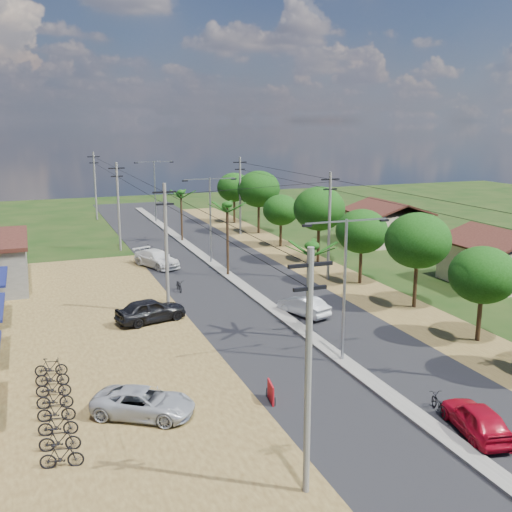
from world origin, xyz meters
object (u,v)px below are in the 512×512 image
(car_red_near, at_px, (477,419))
(car_parked_dark, at_px, (151,311))
(parked_scooter_row, at_px, (56,405))
(car_parked_silver, at_px, (144,403))
(moto_rider_east, at_px, (438,405))
(car_silver_mid, at_px, (304,306))
(car_white_far, at_px, (157,259))
(roadside_sign, at_px, (271,393))

(car_red_near, bearing_deg, car_parked_dark, -50.66)
(car_red_near, bearing_deg, parked_scooter_row, -14.17)
(car_red_near, relative_size, car_parked_silver, 0.88)
(car_red_near, xyz_separation_m, moto_rider_east, (-0.30, 2.13, -0.26))
(car_silver_mid, relative_size, car_white_far, 0.77)
(car_red_near, distance_m, car_parked_dark, 21.85)
(car_white_far, height_order, moto_rider_east, car_white_far)
(car_silver_mid, bearing_deg, car_parked_dark, -31.84)
(car_white_far, distance_m, parked_scooter_row, 28.10)
(car_red_near, relative_size, roadside_sign, 3.45)
(moto_rider_east, bearing_deg, car_red_near, 114.60)
(car_white_far, relative_size, roadside_sign, 4.44)
(roadside_sign, xyz_separation_m, parked_scooter_row, (-9.57, 2.28, 0.02))
(car_white_far, relative_size, car_parked_silver, 1.13)
(car_silver_mid, xyz_separation_m, car_parked_silver, (-12.87, -10.41, -0.02))
(car_parked_silver, relative_size, car_parked_dark, 0.99)
(car_parked_dark, bearing_deg, parked_scooter_row, 136.06)
(car_red_near, xyz_separation_m, roadside_sign, (-7.00, 5.89, -0.20))
(roadside_sign, bearing_deg, moto_rider_east, -19.17)
(car_white_far, xyz_separation_m, roadside_sign, (-0.50, -28.51, -0.27))
(moto_rider_east, xyz_separation_m, parked_scooter_row, (-16.27, 6.03, 0.07))
(car_parked_silver, distance_m, car_parked_dark, 13.13)
(roadside_sign, distance_m, parked_scooter_row, 9.84)
(car_parked_silver, bearing_deg, moto_rider_east, -77.81)
(moto_rider_east, xyz_separation_m, roadside_sign, (-6.70, 3.75, 0.06))
(car_white_far, distance_m, car_parked_silver, 28.51)
(car_silver_mid, bearing_deg, car_white_far, -87.81)
(car_white_far, distance_m, car_parked_dark, 15.38)
(moto_rider_east, distance_m, parked_scooter_row, 17.35)
(car_silver_mid, distance_m, parked_scooter_row, 18.78)
(car_parked_dark, height_order, parked_scooter_row, car_parked_dark)
(roadside_sign, bearing_deg, car_white_far, 99.08)
(parked_scooter_row, bearing_deg, car_silver_mid, 28.09)
(car_red_near, height_order, car_white_far, car_white_far)
(car_parked_dark, height_order, moto_rider_east, car_parked_dark)
(car_silver_mid, bearing_deg, moto_rider_east, 70.54)
(moto_rider_east, bearing_deg, car_white_far, -62.54)
(car_parked_silver, xyz_separation_m, parked_scooter_row, (-3.70, 1.56, -0.14))
(car_red_near, xyz_separation_m, car_silver_mid, (0.00, 17.01, -0.03))
(car_white_far, bearing_deg, car_parked_dark, -126.35)
(car_silver_mid, distance_m, car_white_far, 18.56)
(car_white_far, bearing_deg, moto_rider_east, -102.28)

